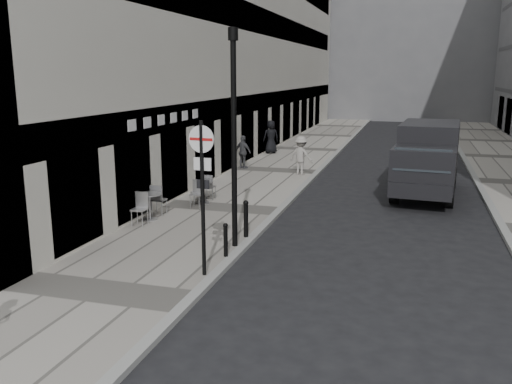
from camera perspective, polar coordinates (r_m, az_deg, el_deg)
ground at (r=9.22m, az=-14.28°, el=-18.30°), size 120.00×120.00×0.00m
sidewalk at (r=25.94m, az=2.06°, el=2.22°), size 4.00×60.00×0.12m
building_far at (r=63.14m, az=14.33°, el=17.83°), size 24.00×16.00×22.00m
sign_post at (r=12.02m, az=-5.67°, el=1.47°), size 0.61×0.13×3.53m
lamppost at (r=13.96m, az=-2.35°, el=6.66°), size 0.25×0.25×5.64m
bollard_near at (r=13.68m, az=-3.22°, el=-5.17°), size 0.11×0.11×0.81m
bollard_far at (r=15.23m, az=-1.07°, el=-2.96°), size 0.13×0.13×0.99m
panel_van at (r=22.00m, az=17.62°, el=3.71°), size 2.63×5.97×2.74m
cyclist at (r=31.25m, az=15.95°, el=4.78°), size 1.89×1.30×1.93m
pedestrian_a at (r=26.19m, az=-1.35°, el=4.23°), size 1.01×0.74×1.60m
pedestrian_b at (r=24.65m, az=4.75°, el=3.84°), size 1.26×0.91×1.75m
pedestrian_c at (r=31.20m, az=1.57°, el=5.82°), size 1.10×1.01×1.89m
cafe_table_near at (r=19.87m, az=-5.68°, el=0.38°), size 0.63×1.41×0.81m
cafe_table_mid at (r=17.31m, az=-11.15°, el=-1.27°), size 0.78×1.75×1.00m
cafe_table_far at (r=19.24m, az=-5.59°, el=0.18°), size 0.73×1.64×0.94m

